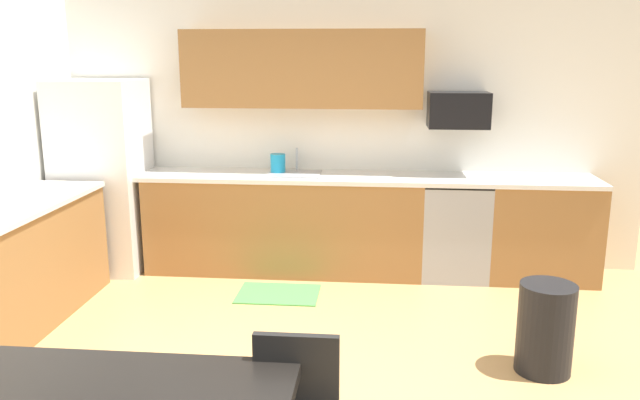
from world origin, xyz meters
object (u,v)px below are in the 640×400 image
object	(u,v)px
refrigerator	(103,176)
microwave	(458,110)
oven_range	(454,228)
trash_bin	(545,328)
kettle	(278,165)

from	to	relation	value
refrigerator	microwave	bearing A→B (deg)	3.12
oven_range	trash_bin	world-z (taller)	oven_range
trash_bin	kettle	world-z (taller)	kettle
refrigerator	trash_bin	distance (m)	4.14
refrigerator	microwave	size ratio (longest dim) A/B	3.34
refrigerator	microwave	distance (m)	3.37
kettle	refrigerator	bearing A→B (deg)	-175.51
oven_range	microwave	xyz separation A→B (m)	(0.00, 0.10, 1.08)
oven_range	trash_bin	size ratio (longest dim) A/B	1.52
refrigerator	trash_bin	bearing A→B (deg)	-25.32
oven_range	refrigerator	bearing A→B (deg)	-178.61
oven_range	microwave	distance (m)	1.09
microwave	kettle	world-z (taller)	microwave
microwave	trash_bin	bearing A→B (deg)	-78.53
oven_range	trash_bin	distance (m)	1.88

